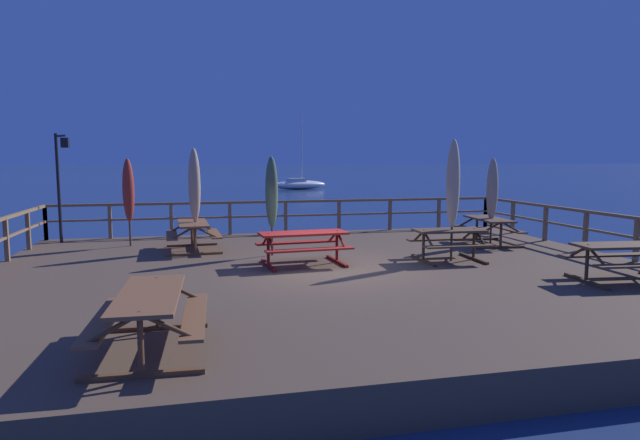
% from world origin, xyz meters
% --- Properties ---
extents(ground_plane, '(600.00, 600.00, 0.00)m').
position_xyz_m(ground_plane, '(0.00, 0.00, 0.00)').
color(ground_plane, navy).
extents(wooden_deck, '(15.05, 12.40, 0.61)m').
position_xyz_m(wooden_deck, '(0.00, 0.00, 0.31)').
color(wooden_deck, brown).
rests_on(wooden_deck, ground).
extents(railing_waterside_far, '(14.85, 0.10, 1.09)m').
position_xyz_m(railing_waterside_far, '(0.00, 6.05, 1.36)').
color(railing_waterside_far, brown).
rests_on(railing_waterside_far, wooden_deck).
extents(railing_side_right, '(0.10, 12.20, 1.09)m').
position_xyz_m(railing_side_right, '(7.38, -0.00, 1.36)').
color(railing_side_right, brown).
rests_on(railing_side_right, wooden_deck).
extents(picnic_table_mid_left, '(2.22, 1.60, 0.78)m').
position_xyz_m(picnic_table_mid_left, '(5.53, -2.59, 1.18)').
color(picnic_table_mid_left, brown).
rests_on(picnic_table_mid_left, wooden_deck).
extents(picnic_table_back_left, '(2.13, 1.55, 0.78)m').
position_xyz_m(picnic_table_back_left, '(-0.48, 0.60, 1.17)').
color(picnic_table_back_left, maroon).
rests_on(picnic_table_back_left, wooden_deck).
extents(picnic_table_back_right, '(1.50, 1.97, 0.78)m').
position_xyz_m(picnic_table_back_right, '(-3.00, 3.17, 1.17)').
color(picnic_table_back_right, brown).
rests_on(picnic_table_back_right, wooden_deck).
extents(picnic_table_mid_centre, '(1.55, 2.01, 0.78)m').
position_xyz_m(picnic_table_mid_centre, '(5.33, 2.36, 1.17)').
color(picnic_table_mid_centre, brown).
rests_on(picnic_table_mid_centre, wooden_deck).
extents(picnic_table_front_left, '(1.71, 1.45, 0.78)m').
position_xyz_m(picnic_table_front_left, '(3.07, 0.29, 1.16)').
color(picnic_table_front_left, brown).
rests_on(picnic_table_front_left, wooden_deck).
extents(picnic_table_front_right, '(1.48, 2.16, 0.78)m').
position_xyz_m(picnic_table_front_right, '(-3.50, -4.55, 1.18)').
color(picnic_table_front_right, brown).
rests_on(picnic_table_front_right, wooden_deck).
extents(patio_umbrella_tall_mid_left, '(0.32, 0.32, 2.49)m').
position_xyz_m(patio_umbrella_tall_mid_left, '(-4.75, 4.34, 2.19)').
color(patio_umbrella_tall_mid_left, '#4C3828').
rests_on(patio_umbrella_tall_mid_left, wooden_deck).
extents(patio_umbrella_short_back, '(0.32, 0.32, 2.53)m').
position_xyz_m(patio_umbrella_short_back, '(-1.02, 1.96, 2.22)').
color(patio_umbrella_short_back, '#4C3828').
rests_on(patio_umbrella_short_back, wooden_deck).
extents(patio_umbrella_short_front, '(0.32, 0.32, 2.75)m').
position_xyz_m(patio_umbrella_short_front, '(-2.93, 3.25, 2.36)').
color(patio_umbrella_short_front, '#4C3828').
rests_on(patio_umbrella_short_front, wooden_deck).
extents(patio_umbrella_tall_front, '(0.32, 0.32, 2.49)m').
position_xyz_m(patio_umbrella_tall_front, '(5.37, 2.29, 2.19)').
color(patio_umbrella_tall_front, '#4C3828').
rests_on(patio_umbrella_tall_front, wooden_deck).
extents(patio_umbrella_short_mid, '(0.32, 0.32, 2.93)m').
position_xyz_m(patio_umbrella_short_mid, '(3.10, 0.22, 2.48)').
color(patio_umbrella_short_mid, '#4C3828').
rests_on(patio_umbrella_short_mid, wooden_deck).
extents(lamp_post_hooked, '(0.48, 0.58, 3.20)m').
position_xyz_m(lamp_post_hooked, '(-6.71, 5.34, 2.73)').
color(lamp_post_hooked, black).
rests_on(lamp_post_hooked, wooden_deck).
extents(sailboat_distant, '(6.23, 3.25, 7.72)m').
position_xyz_m(sailboat_distant, '(7.33, 42.46, 0.51)').
color(sailboat_distant, white).
rests_on(sailboat_distant, ground).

